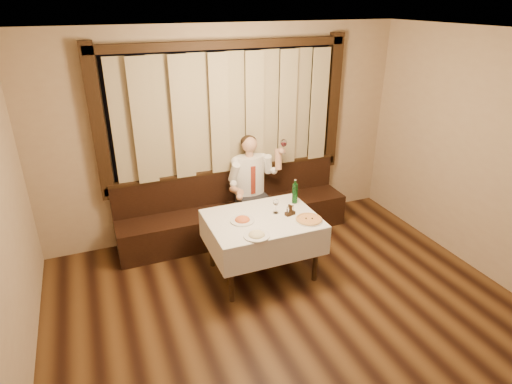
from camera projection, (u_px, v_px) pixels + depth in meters
name	position (u px, v px, depth m)	size (l,w,h in m)	color
room	(293.00, 182.00, 4.01)	(5.01, 6.01, 2.81)	black
banquette	(234.00, 214.00, 5.99)	(3.20, 0.61, 0.94)	black
dining_table	(262.00, 226.00, 4.98)	(1.27, 0.97, 0.76)	black
pizza	(309.00, 219.00, 4.87)	(0.32, 0.32, 0.03)	white
pasta_red	(242.00, 218.00, 4.85)	(0.28, 0.28, 0.10)	white
pasta_cream	(257.00, 233.00, 4.54)	(0.29, 0.29, 0.10)	white
green_bottle	(295.00, 193.00, 5.25)	(0.07, 0.07, 0.31)	#12561C
table_wine_glass	(276.00, 203.00, 4.99)	(0.07, 0.07, 0.18)	white
cruet_caddy	(290.00, 211.00, 4.99)	(0.13, 0.09, 0.13)	black
seated_man	(252.00, 180.00, 5.78)	(0.78, 0.58, 1.42)	black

